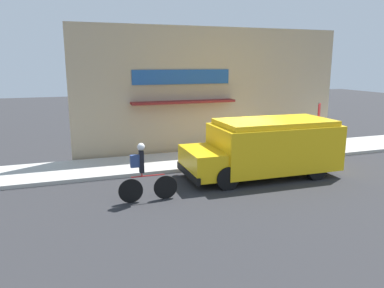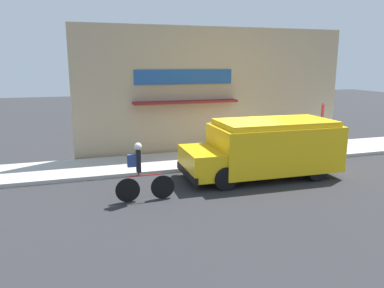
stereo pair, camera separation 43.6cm
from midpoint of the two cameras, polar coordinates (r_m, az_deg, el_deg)
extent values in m
plane|color=#2B2B2D|center=(14.87, 6.72, -3.41)|extent=(70.00, 70.00, 0.00)
cube|color=#ADAAA3|center=(16.00, 4.65, -1.97)|extent=(28.00, 2.64, 0.14)
cube|color=tan|center=(17.02, 2.61, 8.13)|extent=(12.55, 0.18, 5.54)
cube|color=#1E4C93|center=(16.37, -2.29, 10.18)|extent=(4.37, 0.05, 0.62)
cube|color=maroon|center=(16.18, -1.97, 6.43)|extent=(4.59, 0.59, 0.10)
cube|color=yellow|center=(13.72, 11.45, -0.35)|extent=(4.41, 2.37, 1.58)
cube|color=yellow|center=(12.69, 0.59, -2.77)|extent=(1.14, 2.13, 0.87)
cube|color=yellow|center=(13.55, 11.60, 3.27)|extent=(4.06, 2.18, 0.18)
cube|color=black|center=(12.64, -1.60, -4.42)|extent=(0.16, 2.24, 0.24)
cube|color=red|center=(14.40, 4.56, 0.77)|extent=(0.03, 0.44, 0.44)
cylinder|color=black|center=(13.83, 1.18, -2.88)|extent=(0.77, 0.28, 0.76)
cylinder|color=black|center=(12.07, 4.32, -5.20)|extent=(0.77, 0.28, 0.76)
cylinder|color=black|center=(15.26, 13.26, -1.76)|extent=(0.77, 0.28, 0.76)
cylinder|color=black|center=(13.69, 17.54, -3.63)|extent=(0.77, 0.28, 0.76)
cylinder|color=black|center=(11.28, -5.16, -6.59)|extent=(0.72, 0.06, 0.72)
cylinder|color=black|center=(11.11, -10.43, -7.05)|extent=(0.72, 0.06, 0.72)
cylinder|color=red|center=(11.06, -7.84, -4.83)|extent=(0.99, 0.06, 0.04)
cylinder|color=red|center=(11.01, -8.78, -4.60)|extent=(0.04, 0.04, 0.12)
cube|color=black|center=(10.91, -8.85, -2.68)|extent=(0.12, 0.20, 0.65)
sphere|color=white|center=(10.81, -8.92, -0.43)|extent=(0.22, 0.22, 0.22)
cube|color=navy|center=(10.88, -9.84, -2.60)|extent=(0.26, 0.15, 0.36)
cylinder|color=slate|center=(17.41, 17.88, 2.50)|extent=(0.07, 0.07, 2.16)
cube|color=red|center=(17.27, 18.14, 4.86)|extent=(0.45, 0.45, 0.60)
cylinder|color=#2D5138|center=(15.92, 2.49, -0.37)|extent=(0.60, 0.60, 0.75)
cylinder|color=black|center=(15.83, 2.51, 1.02)|extent=(0.61, 0.61, 0.04)
camera|label=1|loc=(0.22, -90.92, -0.20)|focal=35.00mm
camera|label=2|loc=(0.22, 89.08, 0.20)|focal=35.00mm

